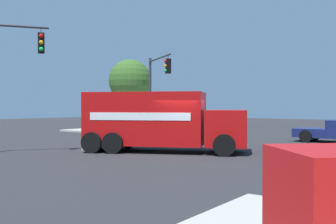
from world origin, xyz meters
name	(u,v)px	position (x,y,z in m)	size (l,w,h in m)	color
ground_plane	(180,153)	(0.00, 0.00, 0.00)	(100.00, 100.00, 0.00)	#2B2B2D
sidewalk_corner_near	(147,130)	(-12.02, -12.02, 0.07)	(10.93, 10.93, 0.14)	#B2ADA0
delivery_truck	(159,121)	(0.14, -1.15, 1.51)	(5.65, 8.11, 2.91)	red
traffic_light_secondary	(156,83)	(-6.32, -6.49, 3.87)	(2.57, 3.74, 5.64)	#38383D
pedestrian_near_corner	(173,118)	(-14.98, -11.29, 1.05)	(0.34, 0.49, 1.61)	black
picket_fence_run	(107,122)	(-12.02, -17.24, 0.62)	(5.14, 0.05, 0.95)	silver
shade_tree_near	(130,81)	(-11.85, -13.95, 4.58)	(3.98, 3.98, 6.44)	brown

